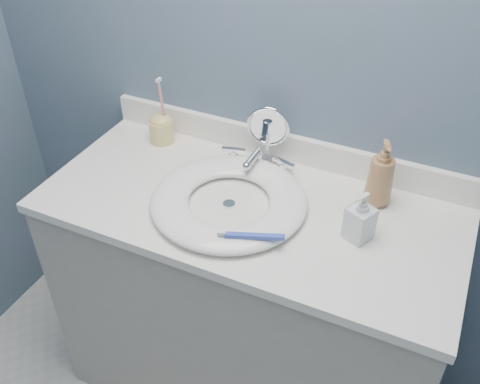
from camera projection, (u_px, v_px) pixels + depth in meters
The scene contains 12 objects.
back_wall at pixel (289, 64), 1.54m from camera, with size 2.20×0.02×2.40m, color #48626C.
vanity_cabinet at pixel (248, 308), 1.82m from camera, with size 1.20×0.55×0.85m, color #A9A59A.
countertop at pixel (249, 208), 1.55m from camera, with size 1.22×0.57×0.03m, color white.
backsplash at pixel (283, 146), 1.70m from camera, with size 1.22×0.02×0.09m, color white.
basin at pixel (229, 200), 1.52m from camera, with size 0.45×0.45×0.04m, color white, non-canonical shape.
drain at pixel (229, 204), 1.53m from camera, with size 0.04×0.04×0.01m, color silver.
faucet at pixel (257, 162), 1.66m from camera, with size 0.25×0.13×0.07m.
makeup_mirror at pixel (268, 133), 1.64m from camera, with size 0.13×0.08×0.20m.
soap_bottle_amber at pixel (381, 174), 1.48m from camera, with size 0.08×0.08×0.20m, color #9C6E46.
soap_bottle_clear at pixel (361, 216), 1.39m from camera, with size 0.06×0.07×0.14m, color silver.
toothbrush_holder at pixel (161, 127), 1.78m from camera, with size 0.08×0.08×0.23m.
toothbrush_lying at pixel (252, 236), 1.37m from camera, with size 0.17×0.08×0.02m.
Camera 1 is at (0.48, -0.12, 1.85)m, focal length 40.00 mm.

